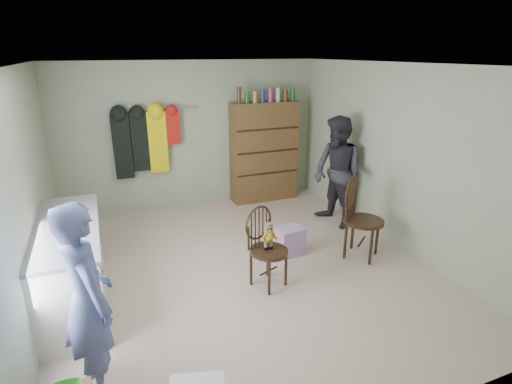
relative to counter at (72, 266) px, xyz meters
name	(u,v)px	position (x,y,z in m)	size (l,w,h in m)	color
ground_plane	(244,269)	(1.95, 0.00, -0.47)	(5.00, 5.00, 0.00)	beige
room_walls	(228,140)	(1.95, 0.53, 1.11)	(5.00, 5.00, 5.00)	#A7B093
counter	(72,266)	(0.00, 0.00, 0.00)	(0.64, 1.86, 0.94)	silver
chair_front	(266,243)	(2.08, -0.40, 0.07)	(0.56, 0.56, 0.96)	#392414
chair_far	(359,215)	(3.50, -0.21, 0.12)	(0.69, 0.69, 1.11)	#392414
striped_bag	(290,241)	(2.68, 0.16, -0.28)	(0.36, 0.28, 0.38)	pink
person_left	(88,301)	(0.20, -1.30, 0.35)	(0.60, 0.39, 1.64)	#555E9C
person_right	(338,173)	(3.79, 0.78, 0.39)	(0.84, 0.65, 1.73)	#2D2B33
dresser	(264,151)	(3.20, 2.30, 0.44)	(1.20, 0.39, 2.08)	brown
coat_rack	(144,141)	(1.12, 2.38, 0.78)	(1.42, 0.12, 1.09)	#99999E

